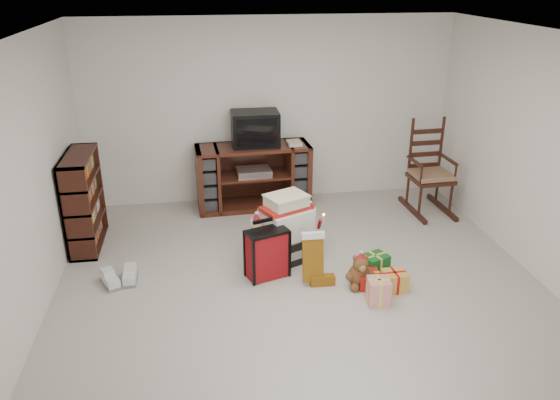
% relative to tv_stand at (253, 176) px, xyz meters
% --- Properties ---
extents(room, '(5.01, 5.01, 2.51)m').
position_rel_tv_stand_xyz_m(room, '(0.26, -2.20, 0.81)').
color(room, beige).
rests_on(room, ground).
extents(tv_stand, '(1.54, 0.62, 0.87)m').
position_rel_tv_stand_xyz_m(tv_stand, '(0.00, 0.00, 0.00)').
color(tv_stand, '#4E2016').
rests_on(tv_stand, floor).
extents(bookshelf, '(0.30, 0.91, 1.12)m').
position_rel_tv_stand_xyz_m(bookshelf, '(-2.06, -0.84, 0.10)').
color(bookshelf, '#33150E').
rests_on(bookshelf, floor).
extents(rocking_chair, '(0.55, 0.87, 1.29)m').
position_rel_tv_stand_xyz_m(rocking_chair, '(2.31, -0.46, 0.00)').
color(rocking_chair, '#33150E').
rests_on(rocking_chair, floor).
extents(gift_pile, '(0.73, 0.65, 0.76)m').
position_rel_tv_stand_xyz_m(gift_pile, '(0.20, -1.54, -0.10)').
color(gift_pile, black).
rests_on(gift_pile, floor).
extents(red_suitcase, '(0.46, 0.34, 0.64)m').
position_rel_tv_stand_xyz_m(red_suitcase, '(-0.06, -1.91, -0.16)').
color(red_suitcase, maroon).
rests_on(red_suitcase, floor).
extents(stocking, '(0.28, 0.12, 0.59)m').
position_rel_tv_stand_xyz_m(stocking, '(0.38, -2.12, -0.14)').
color(stocking, '#0D7910').
rests_on(stocking, floor).
extents(teddy_bear, '(0.24, 0.21, 0.36)m').
position_rel_tv_stand_xyz_m(teddy_bear, '(0.85, -2.24, -0.28)').
color(teddy_bear, brown).
rests_on(teddy_bear, floor).
extents(santa_figurine, '(0.27, 0.26, 0.55)m').
position_rel_tv_stand_xyz_m(santa_figurine, '(0.53, -1.27, -0.22)').
color(santa_figurine, '#B11319').
rests_on(santa_figurine, floor).
extents(mrs_claus_figurine, '(0.29, 0.28, 0.60)m').
position_rel_tv_stand_xyz_m(mrs_claus_figurine, '(-0.13, -1.57, -0.21)').
color(mrs_claus_figurine, '#B11319').
rests_on(mrs_claus_figurine, floor).
extents(sneaker_pair, '(0.40, 0.34, 0.11)m').
position_rel_tv_stand_xyz_m(sneaker_pair, '(-1.60, -1.81, -0.38)').
color(sneaker_pair, silver).
rests_on(sneaker_pair, floor).
extents(gift_cluster, '(0.50, 0.76, 0.23)m').
position_rel_tv_stand_xyz_m(gift_cluster, '(1.03, -2.29, -0.32)').
color(gift_cluster, '#AB1A13').
rests_on(gift_cluster, floor).
extents(crt_television, '(0.62, 0.45, 0.45)m').
position_rel_tv_stand_xyz_m(crt_television, '(0.04, 0.03, 0.66)').
color(crt_television, black).
rests_on(crt_television, tv_stand).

